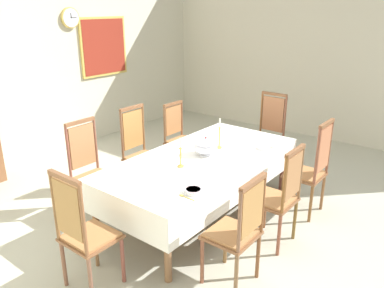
{
  "coord_description": "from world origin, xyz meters",
  "views": [
    {
      "loc": [
        -3.36,
        -2.48,
        2.41
      ],
      "look_at": [
        -0.19,
        -0.01,
        0.96
      ],
      "focal_mm": 36.05,
      "sensor_mm": 36.0,
      "label": 1
    }
  ],
  "objects_px": {
    "chair_head_east": "(268,133)",
    "bowl_near_right": "(193,191)",
    "chair_north_c": "(180,137)",
    "framed_painting": "(104,47)",
    "soup_tureen": "(206,146)",
    "chair_north_a": "(91,169)",
    "candlestick_east": "(219,136)",
    "spoon_secondary": "(183,196)",
    "mounted_clock": "(70,18)",
    "chair_head_west": "(83,231)",
    "dining_table": "(201,162)",
    "chair_south_b": "(279,195)",
    "spoon_primary": "(266,146)",
    "chair_south_a": "(238,229)",
    "candlestick_west": "(181,156)",
    "bowl_near_left": "(264,148)",
    "chair_south_c": "(311,168)",
    "chair_north_b": "(140,150)"
  },
  "relations": [
    {
      "from": "chair_south_b",
      "to": "spoon_primary",
      "type": "height_order",
      "value": "chair_south_b"
    },
    {
      "from": "spoon_primary",
      "to": "mounted_clock",
      "type": "xyz_separation_m",
      "value": [
        -0.07,
        3.7,
        1.47
      ]
    },
    {
      "from": "chair_north_a",
      "to": "bowl_near_right",
      "type": "xyz_separation_m",
      "value": [
        0.03,
        -1.51,
        0.18
      ]
    },
    {
      "from": "chair_north_a",
      "to": "bowl_near_right",
      "type": "height_order",
      "value": "chair_north_a"
    },
    {
      "from": "chair_north_c",
      "to": "candlestick_west",
      "type": "bearing_deg",
      "value": 40.1
    },
    {
      "from": "chair_north_a",
      "to": "spoon_primary",
      "type": "relative_size",
      "value": 6.62
    },
    {
      "from": "dining_table",
      "to": "chair_south_c",
      "type": "bearing_deg",
      "value": -50.94
    },
    {
      "from": "chair_head_east",
      "to": "bowl_near_right",
      "type": "height_order",
      "value": "chair_head_east"
    },
    {
      "from": "framed_painting",
      "to": "chair_north_a",
      "type": "bearing_deg",
      "value": -134.03
    },
    {
      "from": "chair_south_a",
      "to": "candlestick_west",
      "type": "relative_size",
      "value": 3.26
    },
    {
      "from": "candlestick_east",
      "to": "spoon_secondary",
      "type": "height_order",
      "value": "candlestick_east"
    },
    {
      "from": "chair_north_b",
      "to": "bowl_near_left",
      "type": "height_order",
      "value": "chair_north_b"
    },
    {
      "from": "chair_north_c",
      "to": "candlestick_east",
      "type": "relative_size",
      "value": 2.83
    },
    {
      "from": "chair_head_east",
      "to": "bowl_near_right",
      "type": "xyz_separation_m",
      "value": [
        -2.47,
        -0.49,
        0.17
      ]
    },
    {
      "from": "chair_south_a",
      "to": "chair_south_c",
      "type": "bearing_deg",
      "value": -0.24
    },
    {
      "from": "dining_table",
      "to": "spoon_primary",
      "type": "xyz_separation_m",
      "value": [
        0.78,
        -0.43,
        0.08
      ]
    },
    {
      "from": "spoon_primary",
      "to": "framed_painting",
      "type": "relative_size",
      "value": 0.17
    },
    {
      "from": "bowl_near_left",
      "to": "spoon_secondary",
      "type": "height_order",
      "value": "bowl_near_left"
    },
    {
      "from": "spoon_primary",
      "to": "chair_head_west",
      "type": "bearing_deg",
      "value": 164.47
    },
    {
      "from": "chair_head_west",
      "to": "dining_table",
      "type": "bearing_deg",
      "value": 90.0
    },
    {
      "from": "chair_south_b",
      "to": "bowl_near_left",
      "type": "xyz_separation_m",
      "value": [
        0.68,
        0.56,
        0.19
      ]
    },
    {
      "from": "chair_south_b",
      "to": "chair_north_c",
      "type": "relative_size",
      "value": 1.04
    },
    {
      "from": "chair_head_west",
      "to": "soup_tureen",
      "type": "distance_m",
      "value": 1.79
    },
    {
      "from": "chair_north_c",
      "to": "chair_north_a",
      "type": "bearing_deg",
      "value": -0.23
    },
    {
      "from": "chair_north_a",
      "to": "spoon_primary",
      "type": "xyz_separation_m",
      "value": [
        1.59,
        -1.44,
        0.16
      ]
    },
    {
      "from": "chair_north_b",
      "to": "framed_painting",
      "type": "bearing_deg",
      "value": -121.27
    },
    {
      "from": "chair_north_b",
      "to": "chair_north_c",
      "type": "bearing_deg",
      "value": 179.54
    },
    {
      "from": "chair_south_a",
      "to": "chair_north_c",
      "type": "xyz_separation_m",
      "value": [
        1.64,
        2.02,
        -0.0
      ]
    },
    {
      "from": "bowl_near_left",
      "to": "mounted_clock",
      "type": "height_order",
      "value": "mounted_clock"
    },
    {
      "from": "chair_head_east",
      "to": "bowl_near_right",
      "type": "distance_m",
      "value": 2.53
    },
    {
      "from": "framed_painting",
      "to": "candlestick_west",
      "type": "bearing_deg",
      "value": -118.07
    },
    {
      "from": "soup_tureen",
      "to": "spoon_secondary",
      "type": "distance_m",
      "value": 1.09
    },
    {
      "from": "spoon_secondary",
      "to": "chair_head_west",
      "type": "bearing_deg",
      "value": 150.63
    },
    {
      "from": "dining_table",
      "to": "chair_head_east",
      "type": "distance_m",
      "value": 1.69
    },
    {
      "from": "chair_south_a",
      "to": "chair_south_c",
      "type": "relative_size",
      "value": 0.91
    },
    {
      "from": "chair_south_a",
      "to": "spoon_secondary",
      "type": "xyz_separation_m",
      "value": [
        -0.09,
        0.54,
        0.19
      ]
    },
    {
      "from": "bowl_near_left",
      "to": "chair_south_c",
      "type": "bearing_deg",
      "value": -75.19
    },
    {
      "from": "chair_north_b",
      "to": "candlestick_east",
      "type": "bearing_deg",
      "value": 110.17
    },
    {
      "from": "candlestick_west",
      "to": "bowl_near_right",
      "type": "distance_m",
      "value": 0.65
    },
    {
      "from": "soup_tureen",
      "to": "mounted_clock",
      "type": "bearing_deg",
      "value": 79.31
    },
    {
      "from": "candlestick_east",
      "to": "bowl_near_left",
      "type": "xyz_separation_m",
      "value": [
        0.3,
        -0.45,
        -0.14
      ]
    },
    {
      "from": "chair_south_b",
      "to": "spoon_secondary",
      "type": "height_order",
      "value": "chair_south_b"
    },
    {
      "from": "chair_head_east",
      "to": "candlestick_west",
      "type": "xyz_separation_m",
      "value": [
        -2.06,
        0.0,
        0.27
      ]
    },
    {
      "from": "dining_table",
      "to": "chair_south_b",
      "type": "bearing_deg",
      "value": -89.98
    },
    {
      "from": "soup_tureen",
      "to": "mounted_clock",
      "type": "xyz_separation_m",
      "value": [
        0.62,
        3.27,
        1.36
      ]
    },
    {
      "from": "chair_south_c",
      "to": "bowl_near_right",
      "type": "distance_m",
      "value": 1.7
    },
    {
      "from": "chair_north_c",
      "to": "framed_painting",
      "type": "distance_m",
      "value": 2.59
    },
    {
      "from": "spoon_primary",
      "to": "spoon_secondary",
      "type": "relative_size",
      "value": 1.0
    },
    {
      "from": "chair_north_c",
      "to": "spoon_secondary",
      "type": "distance_m",
      "value": 2.28
    },
    {
      "from": "soup_tureen",
      "to": "framed_painting",
      "type": "xyz_separation_m",
      "value": [
        1.29,
        3.28,
        0.84
      ]
    }
  ]
}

